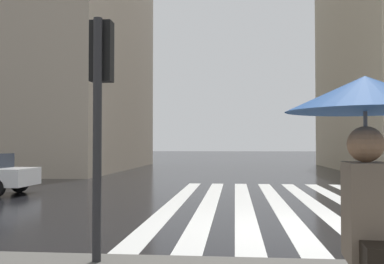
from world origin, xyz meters
The scene contains 4 objects.
ground_plane centered at (0.00, 0.00, 0.00)m, with size 220.00×220.00×0.00m, color black.
zebra_crossing centered at (4.00, -0.55, 0.00)m, with size 13.00×7.50×0.01m.
traffic_signal_post centered at (-3.31, 3.05, 2.53)m, with size 0.44×0.30×3.29m.
pedestrian_with_floral_umbrella centered at (-6.54, 0.40, 1.72)m, with size 0.97×0.97×1.99m.
Camera 1 is at (-9.36, 1.19, 1.72)m, focal length 42.11 mm.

